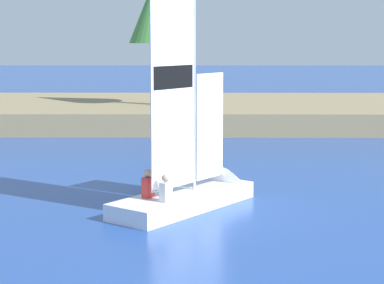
# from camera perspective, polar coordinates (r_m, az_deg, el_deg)

# --- Properties ---
(shore_bank) EXTENTS (80.00, 11.93, 1.02)m
(shore_bank) POSITION_cam_1_polar(r_m,az_deg,el_deg) (36.99, 0.49, 2.44)
(shore_bank) COLOR #897A56
(shore_bank) RESTS_ON ground
(shoreline_tree_left) EXTENTS (2.77, 2.77, 6.41)m
(shoreline_tree_left) POSITION_cam_1_polar(r_m,az_deg,el_deg) (35.39, -2.82, 10.53)
(shoreline_tree_left) COLOR brown
(shoreline_tree_left) RESTS_ON shore_bank
(sailboat) EXTENTS (4.08, 4.80, 6.67)m
(sailboat) POSITION_cam_1_polar(r_m,az_deg,el_deg) (18.95, 0.79, -3.58)
(sailboat) COLOR white
(sailboat) RESTS_ON ground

